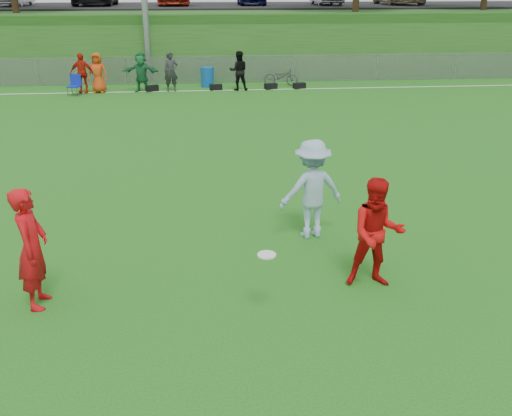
{
  "coord_description": "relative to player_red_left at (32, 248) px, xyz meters",
  "views": [
    {
      "loc": [
        -0.69,
        -7.57,
        4.46
      ],
      "look_at": [
        0.12,
        0.5,
        1.25
      ],
      "focal_mm": 40.0,
      "sensor_mm": 36.0,
      "label": 1
    }
  ],
  "objects": [
    {
      "name": "ground",
      "position": [
        3.15,
        -0.1,
        -0.92
      ],
      "size": [
        120.0,
        120.0,
        0.0
      ],
      "primitive_type": "plane",
      "color": "#1E6415",
      "rests_on": "ground"
    },
    {
      "name": "sideline_far",
      "position": [
        3.15,
        17.9,
        -0.91
      ],
      "size": [
        60.0,
        0.1,
        0.01
      ],
      "primitive_type": "cube",
      "color": "white",
      "rests_on": "ground"
    },
    {
      "name": "fence",
      "position": [
        3.15,
        19.9,
        -0.27
      ],
      "size": [
        58.0,
        0.06,
        1.3
      ],
      "color": "gray",
      "rests_on": "ground"
    },
    {
      "name": "berm",
      "position": [
        3.15,
        30.9,
        0.58
      ],
      "size": [
        120.0,
        18.0,
        3.0
      ],
      "primitive_type": "cube",
      "color": "#1A4B15",
      "rests_on": "ground"
    },
    {
      "name": "parking_lot",
      "position": [
        3.15,
        32.9,
        2.13
      ],
      "size": [
        120.0,
        12.0,
        0.1
      ],
      "primitive_type": "cube",
      "color": "black",
      "rests_on": "berm"
    },
    {
      "name": "spectator_row",
      "position": [
        0.32,
        17.9,
        -0.07
      ],
      "size": [
        7.72,
        0.77,
        1.69
      ],
      "color": "red",
      "rests_on": "ground"
    },
    {
      "name": "gear_bags",
      "position": [
        4.11,
        18.0,
        -0.79
      ],
      "size": [
        7.2,
        0.46,
        0.26
      ],
      "color": "black",
      "rests_on": "ground"
    },
    {
      "name": "player_red_left",
      "position": [
        0.0,
        0.0,
        0.0
      ],
      "size": [
        0.44,
        0.67,
        1.83
      ],
      "primitive_type": "imported",
      "rotation": [
        0.0,
        0.0,
        1.57
      ],
      "color": "red",
      "rests_on": "ground"
    },
    {
      "name": "player_red_center",
      "position": [
        5.11,
        0.09,
        -0.03
      ],
      "size": [
        0.93,
        0.76,
        1.76
      ],
      "primitive_type": "imported",
      "rotation": [
        0.0,
        0.0,
        -0.11
      ],
      "color": "red",
      "rests_on": "ground"
    },
    {
      "name": "player_blue",
      "position": [
        4.47,
        2.03,
        0.01
      ],
      "size": [
        1.32,
        0.92,
        1.86
      ],
      "primitive_type": "imported",
      "rotation": [
        0.0,
        0.0,
        3.34
      ],
      "color": "#95B6CF",
      "rests_on": "ground"
    },
    {
      "name": "frisbee",
      "position": [
        3.31,
        -0.67,
        0.06
      ],
      "size": [
        0.26,
        0.26,
        0.02
      ],
      "color": "white",
      "rests_on": "ground"
    },
    {
      "name": "recycling_bin",
      "position": [
        2.91,
        18.9,
        -0.47
      ],
      "size": [
        0.69,
        0.69,
        0.88
      ],
      "primitive_type": "cylinder",
      "rotation": [
        0.0,
        0.0,
        -0.18
      ],
      "color": "#0E4DA0",
      "rests_on": "ground"
    },
    {
      "name": "camp_chair",
      "position": [
        -2.76,
        17.3,
        -0.66
      ],
      "size": [
        0.59,
        0.59,
        0.86
      ],
      "rotation": [
        0.0,
        0.0,
        -0.25
      ],
      "color": "#1023B3",
      "rests_on": "ground"
    },
    {
      "name": "bicycle",
      "position": [
        6.32,
        18.9,
        -0.5
      ],
      "size": [
        1.66,
        0.87,
        0.83
      ],
      "primitive_type": "imported",
      "rotation": [
        0.0,
        0.0,
        1.36
      ],
      "color": "#313134",
      "rests_on": "ground"
    }
  ]
}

